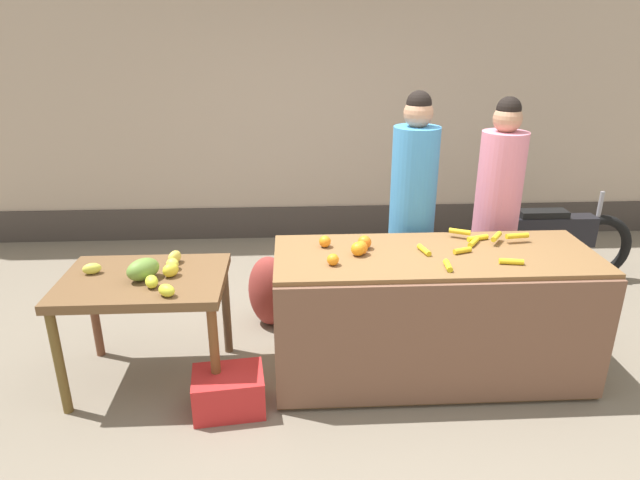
# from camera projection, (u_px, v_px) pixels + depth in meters

# --- Properties ---
(ground_plane) EXTENTS (24.00, 24.00, 0.00)m
(ground_plane) POSITION_uv_depth(u_px,v_px,m) (362.00, 372.00, 3.88)
(ground_plane) COLOR #756B5B
(market_wall_back) EXTENTS (9.78, 0.23, 3.59)m
(market_wall_back) POSITION_uv_depth(u_px,v_px,m) (334.00, 78.00, 5.86)
(market_wall_back) COLOR tan
(market_wall_back) RESTS_ON ground
(fruit_stall_counter) EXTENTS (2.10, 0.80, 0.90)m
(fruit_stall_counter) POSITION_uv_depth(u_px,v_px,m) (431.00, 315.00, 3.72)
(fruit_stall_counter) COLOR brown
(fruit_stall_counter) RESTS_ON ground
(side_table_wooden) EXTENTS (1.04, 0.75, 0.77)m
(side_table_wooden) POSITION_uv_depth(u_px,v_px,m) (145.00, 291.00, 3.56)
(side_table_wooden) COLOR brown
(side_table_wooden) RESTS_ON ground
(banana_bunch_pile) EXTENTS (0.79, 0.62, 0.07)m
(banana_bunch_pile) POSITION_uv_depth(u_px,v_px,m) (476.00, 245.00, 3.63)
(banana_bunch_pile) COLOR yellow
(banana_bunch_pile) RESTS_ON fruit_stall_counter
(orange_pile) EXTENTS (0.34, 0.38, 0.09)m
(orange_pile) POSITION_uv_depth(u_px,v_px,m) (352.00, 247.00, 3.56)
(orange_pile) COLOR orange
(orange_pile) RESTS_ON fruit_stall_counter
(mango_papaya_pile) EXTENTS (0.68, 0.62, 0.14)m
(mango_papaya_pile) POSITION_uv_depth(u_px,v_px,m) (149.00, 270.00, 3.49)
(mango_papaya_pile) COLOR #E2CA4B
(mango_papaya_pile) RESTS_ON side_table_wooden
(vendor_woman_blue_shirt) EXTENTS (0.34, 0.34, 1.86)m
(vendor_woman_blue_shirt) POSITION_uv_depth(u_px,v_px,m) (412.00, 216.00, 4.15)
(vendor_woman_blue_shirt) COLOR #33333D
(vendor_woman_blue_shirt) RESTS_ON ground
(vendor_woman_pink_shirt) EXTENTS (0.34, 0.34, 1.81)m
(vendor_woman_pink_shirt) POSITION_uv_depth(u_px,v_px,m) (496.00, 216.00, 4.24)
(vendor_woman_pink_shirt) COLOR #33333D
(vendor_woman_pink_shirt) RESTS_ON ground
(parked_motorcycle) EXTENTS (1.60, 0.18, 0.88)m
(parked_motorcycle) POSITION_uv_depth(u_px,v_px,m) (549.00, 241.00, 5.14)
(parked_motorcycle) COLOR black
(parked_motorcycle) RESTS_ON ground
(produce_crate) EXTENTS (0.47, 0.37, 0.26)m
(produce_crate) POSITION_uv_depth(u_px,v_px,m) (229.00, 392.00, 3.46)
(produce_crate) COLOR red
(produce_crate) RESTS_ON ground
(produce_sack) EXTENTS (0.47, 0.45, 0.59)m
(produce_sack) POSITION_uv_depth(u_px,v_px,m) (270.00, 291.00, 4.41)
(produce_sack) COLOR maroon
(produce_sack) RESTS_ON ground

